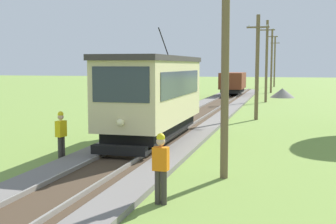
{
  "coord_description": "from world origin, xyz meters",
  "views": [
    {
      "loc": [
        5.52,
        -0.99,
        3.44
      ],
      "look_at": [
        0.7,
        17.26,
        1.45
      ],
      "focal_mm": 47.6,
      "sensor_mm": 36.0,
      "label": 1
    }
  ],
  "objects_px": {
    "utility_pole_near_tram": "(226,35)",
    "freight_car": "(233,83)",
    "utility_pole_horizon": "(275,61)",
    "track_worker": "(161,165)",
    "red_tram": "(154,94)",
    "utility_pole_distant": "(272,60)",
    "utility_pole_mid": "(257,66)",
    "second_worker": "(61,133)",
    "utility_pole_far": "(267,60)",
    "gravel_pile": "(282,93)"
  },
  "relations": [
    {
      "from": "gravel_pile",
      "to": "utility_pole_distant",
      "type": "bearing_deg",
      "value": 100.05
    },
    {
      "from": "utility_pole_horizon",
      "to": "utility_pole_near_tram",
      "type": "bearing_deg",
      "value": -90.0
    },
    {
      "from": "utility_pole_near_tram",
      "to": "utility_pole_distant",
      "type": "bearing_deg",
      "value": 90.0
    },
    {
      "from": "utility_pole_near_tram",
      "to": "track_worker",
      "type": "bearing_deg",
      "value": -111.75
    },
    {
      "from": "utility_pole_near_tram",
      "to": "utility_pole_distant",
      "type": "xyz_separation_m",
      "value": [
        -0.0,
        43.75,
        -0.3
      ]
    },
    {
      "from": "utility_pole_near_tram",
      "to": "second_worker",
      "type": "xyz_separation_m",
      "value": [
        -6.06,
        1.14,
        -3.35
      ]
    },
    {
      "from": "utility_pole_far",
      "to": "track_worker",
      "type": "relative_size",
      "value": 4.23
    },
    {
      "from": "utility_pole_far",
      "to": "gravel_pile",
      "type": "xyz_separation_m",
      "value": [
        1.46,
        6.49,
        -3.38
      ]
    },
    {
      "from": "track_worker",
      "to": "utility_pole_horizon",
      "type": "bearing_deg",
      "value": 1.22
    },
    {
      "from": "red_tram",
      "to": "second_worker",
      "type": "distance_m",
      "value": 4.81
    },
    {
      "from": "utility_pole_horizon",
      "to": "second_worker",
      "type": "bearing_deg",
      "value": -95.97
    },
    {
      "from": "utility_pole_near_tram",
      "to": "utility_pole_far",
      "type": "xyz_separation_m",
      "value": [
        -0.0,
        29.03,
        -0.46
      ]
    },
    {
      "from": "utility_pole_horizon",
      "to": "gravel_pile",
      "type": "xyz_separation_m",
      "value": [
        1.46,
        -23.56,
        -3.51
      ]
    },
    {
      "from": "freight_car",
      "to": "utility_pole_mid",
      "type": "xyz_separation_m",
      "value": [
        3.77,
        -19.72,
        1.83
      ]
    },
    {
      "from": "track_worker",
      "to": "utility_pole_near_tram",
      "type": "bearing_deg",
      "value": -19.46
    },
    {
      "from": "utility_pole_far",
      "to": "second_worker",
      "type": "distance_m",
      "value": 28.69
    },
    {
      "from": "utility_pole_distant",
      "to": "utility_pole_horizon",
      "type": "distance_m",
      "value": 15.33
    },
    {
      "from": "freight_car",
      "to": "utility_pole_distant",
      "type": "bearing_deg",
      "value": 66.61
    },
    {
      "from": "utility_pole_mid",
      "to": "utility_pole_far",
      "type": "height_order",
      "value": "utility_pole_far"
    },
    {
      "from": "second_worker",
      "to": "track_worker",
      "type": "bearing_deg",
      "value": -27.38
    },
    {
      "from": "freight_car",
      "to": "track_worker",
      "type": "height_order",
      "value": "freight_car"
    },
    {
      "from": "utility_pole_far",
      "to": "track_worker",
      "type": "xyz_separation_m",
      "value": [
        -1.17,
        -31.96,
        -2.89
      ]
    },
    {
      "from": "red_tram",
      "to": "track_worker",
      "type": "height_order",
      "value": "red_tram"
    },
    {
      "from": "utility_pole_mid",
      "to": "second_worker",
      "type": "xyz_separation_m",
      "value": [
        -6.06,
        -14.16,
        -2.4
      ]
    },
    {
      "from": "utility_pole_mid",
      "to": "gravel_pile",
      "type": "bearing_deg",
      "value": 85.88
    },
    {
      "from": "utility_pole_horizon",
      "to": "track_worker",
      "type": "distance_m",
      "value": 62.09
    },
    {
      "from": "utility_pole_near_tram",
      "to": "gravel_pile",
      "type": "distance_m",
      "value": 35.76
    },
    {
      "from": "utility_pole_distant",
      "to": "second_worker",
      "type": "relative_size",
      "value": 4.42
    },
    {
      "from": "utility_pole_horizon",
      "to": "red_tram",
      "type": "bearing_deg",
      "value": -94.0
    },
    {
      "from": "freight_car",
      "to": "second_worker",
      "type": "relative_size",
      "value": 2.91
    },
    {
      "from": "red_tram",
      "to": "utility_pole_near_tram",
      "type": "xyz_separation_m",
      "value": [
        3.77,
        -5.19,
        2.14
      ]
    },
    {
      "from": "utility_pole_distant",
      "to": "track_worker",
      "type": "bearing_deg",
      "value": -91.43
    },
    {
      "from": "utility_pole_mid",
      "to": "utility_pole_far",
      "type": "relative_size",
      "value": 0.87
    },
    {
      "from": "freight_car",
      "to": "utility_pole_horizon",
      "type": "bearing_deg",
      "value": 81.09
    },
    {
      "from": "utility_pole_near_tram",
      "to": "gravel_pile",
      "type": "bearing_deg",
      "value": 87.65
    },
    {
      "from": "gravel_pile",
      "to": "second_worker",
      "type": "relative_size",
      "value": 1.47
    },
    {
      "from": "red_tram",
      "to": "utility_pole_mid",
      "type": "distance_m",
      "value": 10.86
    },
    {
      "from": "utility_pole_distant",
      "to": "red_tram",
      "type": "bearing_deg",
      "value": -95.58
    },
    {
      "from": "gravel_pile",
      "to": "freight_car",
      "type": "bearing_deg",
      "value": -174.58
    },
    {
      "from": "track_worker",
      "to": "second_worker",
      "type": "bearing_deg",
      "value": 52.59
    },
    {
      "from": "utility_pole_near_tram",
      "to": "freight_car",
      "type": "bearing_deg",
      "value": 96.15
    },
    {
      "from": "utility_pole_far",
      "to": "utility_pole_distant",
      "type": "bearing_deg",
      "value": 90.0
    },
    {
      "from": "utility_pole_mid",
      "to": "red_tram",
      "type": "bearing_deg",
      "value": -110.44
    },
    {
      "from": "freight_car",
      "to": "utility_pole_far",
      "type": "height_order",
      "value": "utility_pole_far"
    },
    {
      "from": "utility_pole_mid",
      "to": "gravel_pile",
      "type": "relative_size",
      "value": 2.51
    },
    {
      "from": "freight_car",
      "to": "utility_pole_horizon",
      "type": "height_order",
      "value": "utility_pole_horizon"
    },
    {
      "from": "utility_pole_mid",
      "to": "utility_pole_horizon",
      "type": "height_order",
      "value": "utility_pole_horizon"
    },
    {
      "from": "gravel_pile",
      "to": "second_worker",
      "type": "height_order",
      "value": "second_worker"
    },
    {
      "from": "utility_pole_distant",
      "to": "utility_pole_near_tram",
      "type": "bearing_deg",
      "value": -90.0
    },
    {
      "from": "utility_pole_near_tram",
      "to": "track_worker",
      "type": "distance_m",
      "value": 4.6
    }
  ]
}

